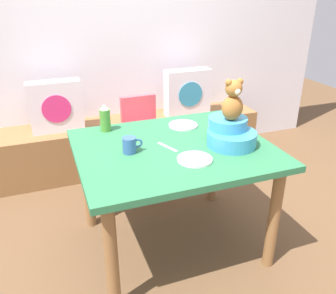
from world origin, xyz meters
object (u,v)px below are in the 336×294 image
Objects in this scene: highchair at (143,131)px; ketchup_bottle at (105,118)px; book_stack at (134,116)px; infant_seat_teal at (230,133)px; dinner_plate_near at (195,159)px; coffee_mug at (130,145)px; pillow_floral_left at (56,106)px; dining_table at (174,161)px; pillow_floral_right at (188,92)px; teddy_bear at (233,101)px; dinner_plate_far at (183,125)px.

highchair is 0.64m from ketchup_bottle.
book_stack is 0.61× the size of infant_seat_teal.
coffee_mug is at bearing 144.70° from dinner_plate_near.
pillow_floral_left is at bearing 147.48° from highchair.
dining_table is (-0.08, -1.24, 0.14)m from book_stack.
pillow_floral_right is 1.35m from infant_seat_teal.
infant_seat_teal reaches higher than book_stack.
dinner_plate_near reaches higher than book_stack.
ketchup_bottle is (-0.67, 0.48, -0.19)m from teddy_bear.
dinner_plate_near is 1.00× the size of dinner_plate_far.
infant_seat_teal is at bearing 23.64° from dinner_plate_near.
book_stack is 1.08× the size of ketchup_bottle.
teddy_bear is at bearing -102.02° from pillow_floral_right.
ketchup_bottle reaches higher than highchair.
teddy_bear is 1.25× the size of dinner_plate_far.
infant_seat_teal is (0.26, -1.33, 0.31)m from book_stack.
infant_seat_teal is at bearing -14.89° from dining_table.
book_stack is 0.44m from highchair.
highchair is at bearing 108.17° from teddy_bear.
ketchup_bottle reaches higher than dining_table.
infant_seat_teal is 1.32× the size of teddy_bear.
dining_table is 0.36m from dinner_plate_far.
dining_table is 0.39m from infant_seat_teal.
dinner_plate_near is (0.38, -0.61, -0.08)m from ketchup_bottle.
dining_table is 0.82m from highchair.
book_stack is 1.00× the size of dinner_plate_near.
teddy_bear is at bearing -67.72° from dinner_plate_far.
ketchup_bottle is at bearing -71.91° from pillow_floral_left.
highchair is 4.27× the size of ketchup_bottle.
pillow_floral_right reaches higher than dining_table.
dinner_plate_far is (-0.15, 0.38, -0.27)m from teddy_bear.
dining_table is 0.31m from coffee_mug.
coffee_mug is (-0.61, 0.10, -0.23)m from teddy_bear.
pillow_floral_left is at bearing -178.25° from book_stack.
teddy_bear is (0.26, -1.33, 0.52)m from book_stack.
highchair is 0.99m from infant_seat_teal.
pillow_floral_left is 1.33× the size of infant_seat_teal.
pillow_floral_left and infant_seat_teal have the same top height.
pillow_floral_right is 1.37m from dining_table.
dinner_plate_far is at bearing 112.31° from infant_seat_teal.
ketchup_bottle reaches higher than coffee_mug.
dinner_plate_near is at bearing -111.66° from pillow_floral_right.
book_stack is 1.39m from infant_seat_teal.
pillow_floral_left reaches higher than dinner_plate_near.
pillow_floral_right reaches higher than dinner_plate_far.
infant_seat_teal is 1.65× the size of dinner_plate_far.
pillow_floral_left is at bearing 114.43° from dinner_plate_near.
dining_table is at bearing -49.08° from ketchup_bottle.
dinner_plate_far is at bearing -114.91° from pillow_floral_right.
infant_seat_teal is at bearing -71.82° from highchair.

